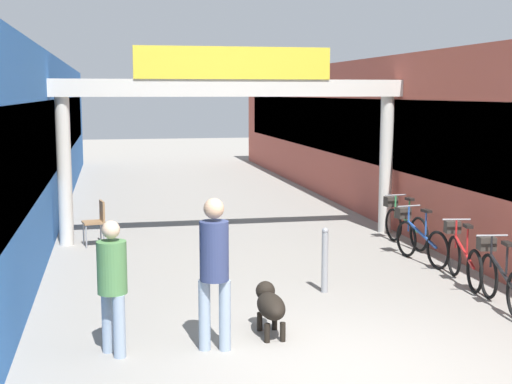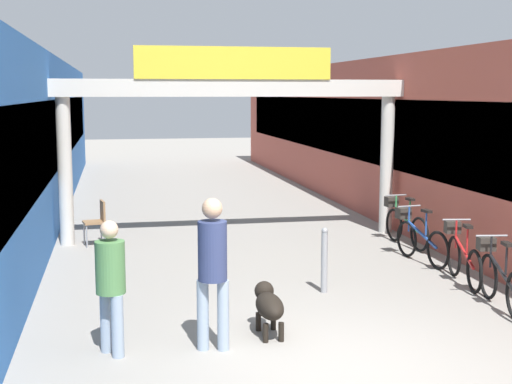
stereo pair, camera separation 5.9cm
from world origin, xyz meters
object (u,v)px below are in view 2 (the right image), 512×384
Objects in this scene: pedestrian_with_dog at (213,263)px; pedestrian_companion at (111,279)px; dog_on_leash at (268,304)px; bicycle_green_farthest at (404,223)px; cafe_chair_wood_nearer at (98,218)px; bicycle_red_second at (462,255)px; bicycle_black_nearest at (499,277)px; bollard_post_metal at (324,260)px; bicycle_blue_third at (418,238)px.

pedestrian_companion is (-1.16, 0.08, -0.15)m from pedestrian_with_dog.
bicycle_green_farthest is (3.76, 4.63, 0.05)m from dog_on_leash.
cafe_chair_wood_nearer is at bearing 103.04° from pedestrian_with_dog.
bicycle_green_farthest is at bearing 85.76° from bicycle_red_second.
dog_on_leash is at bearing -171.80° from bicycle_black_nearest.
bicycle_black_nearest is 1.89× the size of cafe_chair_wood_nearer.
bicycle_black_nearest is (5.35, 0.82, -0.46)m from pedestrian_companion.
pedestrian_with_dog is at bearing -131.81° from bicycle_green_farthest.
bicycle_green_farthest is (5.68, 4.96, -0.46)m from pedestrian_companion.
cafe_chair_wood_nearer is (-5.74, 3.99, 0.10)m from bicycle_red_second.
dog_on_leash is 0.49× the size of bicycle_black_nearest.
pedestrian_companion is 0.93× the size of bicycle_green_farthest.
pedestrian_companion is 3.75m from bollard_post_metal.
dog_on_leash is 4.76m from bicycle_blue_third.
bollard_post_metal is (-2.23, -1.59, 0.07)m from bicycle_blue_third.
pedestrian_companion is at bearing -147.48° from bollard_post_metal.
bicycle_black_nearest is 4.15m from bicycle_green_farthest.
pedestrian_companion is at bearing -87.45° from cafe_chair_wood_nearer.
cafe_chair_wood_nearer is at bearing 110.70° from dog_on_leash.
bollard_post_metal reaches higher than bicycle_green_farthest.
dog_on_leash is 5.97m from bicycle_green_farthest.
bicycle_black_nearest is 7.73m from cafe_chair_wood_nearer.
bicycle_black_nearest is at bearing -94.93° from bicycle_red_second.
pedestrian_with_dog is at bearing -152.69° from bicycle_red_second.
bicycle_red_second is (5.47, 2.14, -0.46)m from pedestrian_companion.
dog_on_leash is 0.93× the size of cafe_chair_wood_nearer.
pedestrian_with_dog reaches higher than bicycle_black_nearest.
pedestrian_with_dog reaches higher than bicycle_blue_third.
bicycle_blue_third is at bearing 35.48° from bollard_post_metal.
bollard_post_metal is at bearing -50.27° from cafe_chair_wood_nearer.
dog_on_leash is 0.49× the size of bicycle_blue_third.
bicycle_red_second is 1.00× the size of bicycle_blue_third.
cafe_chair_wood_nearer is at bearing 136.68° from bicycle_black_nearest.
pedestrian_with_dog is 2.03× the size of cafe_chair_wood_nearer.
pedestrian_companion reaches higher than bicycle_green_farthest.
bicycle_blue_third is 2.74m from bollard_post_metal.
bicycle_red_second is 1.46m from bicycle_blue_third.
bicycle_blue_third is (0.03, 2.78, 0.00)m from bicycle_black_nearest.
pedestrian_companion is at bearing -170.35° from dog_on_leash.
bicycle_red_second is (3.55, 1.81, 0.05)m from dog_on_leash.
pedestrian_with_dog is 2.19× the size of dog_on_leash.
bollard_post_metal is (-2.20, 1.19, 0.07)m from bicycle_black_nearest.
pedestrian_with_dog is 1.07× the size of bicycle_green_farthest.
bicycle_green_farthest is (0.21, 2.82, 0.00)m from bicycle_red_second.
bicycle_blue_third is at bearing 43.38° from dog_on_leash.
bollard_post_metal is at bearing -130.56° from bicycle_green_farthest.
pedestrian_with_dog is 2.93m from bollard_post_metal.
pedestrian_companion is at bearing -171.28° from bicycle_black_nearest.
bicycle_red_second is at bearing 27.06° from dog_on_leash.
bicycle_red_second is at bearing -86.64° from bicycle_blue_third.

